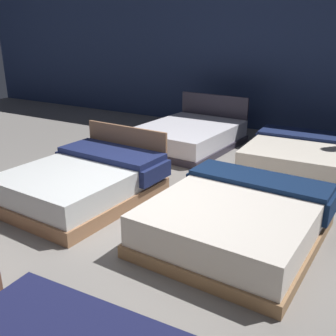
{
  "coord_description": "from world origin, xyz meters",
  "views": [
    {
      "loc": [
        2.34,
        -3.35,
        2.16
      ],
      "look_at": [
        -0.04,
        0.63,
        0.5
      ],
      "focal_mm": 41.38,
      "sensor_mm": 36.0,
      "label": 1
    }
  ],
  "objects_px": {
    "bed_2": "(85,181)",
    "bed_4": "(188,136)",
    "bed_5": "(298,154)",
    "bed_3": "(236,219)"
  },
  "relations": [
    {
      "from": "bed_2",
      "to": "bed_5",
      "type": "relative_size",
      "value": 1.02
    },
    {
      "from": "bed_2",
      "to": "bed_5",
      "type": "distance_m",
      "value": 3.55
    },
    {
      "from": "bed_2",
      "to": "bed_5",
      "type": "xyz_separation_m",
      "value": [
        2.13,
        2.84,
        -0.05
      ]
    },
    {
      "from": "bed_2",
      "to": "bed_3",
      "type": "relative_size",
      "value": 1.01
    },
    {
      "from": "bed_3",
      "to": "bed_4",
      "type": "height_order",
      "value": "bed_4"
    },
    {
      "from": "bed_4",
      "to": "bed_5",
      "type": "xyz_separation_m",
      "value": [
        2.1,
        -0.05,
        -0.02
      ]
    },
    {
      "from": "bed_3",
      "to": "bed_4",
      "type": "xyz_separation_m",
      "value": [
        -2.11,
        2.87,
        -0.02
      ]
    },
    {
      "from": "bed_2",
      "to": "bed_4",
      "type": "distance_m",
      "value": 2.9
    },
    {
      "from": "bed_2",
      "to": "bed_4",
      "type": "bearing_deg",
      "value": 91.82
    },
    {
      "from": "bed_3",
      "to": "bed_5",
      "type": "xyz_separation_m",
      "value": [
        -0.01,
        2.82,
        -0.04
      ]
    }
  ]
}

